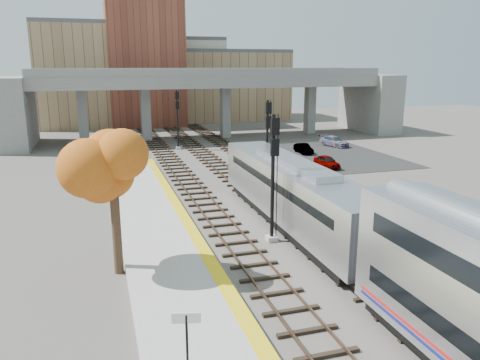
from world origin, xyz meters
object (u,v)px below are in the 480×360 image
object	(u,v)px
tree	(112,167)
car_a	(327,162)
car_b	(303,149)
signal_mast_near	(273,180)
car_c	(334,141)
locomotive	(293,192)
signal_mast_far	(178,121)
signal_mast_mid	(267,144)

from	to	relation	value
tree	car_a	bearing A→B (deg)	41.70
car_a	car_b	size ratio (longest dim) A/B	1.04
signal_mast_near	car_b	bearing A→B (deg)	61.75
car_c	tree	bearing A→B (deg)	-149.37
tree	car_b	size ratio (longest dim) A/B	2.12
locomotive	signal_mast_far	world-z (taller)	signal_mast_far
signal_mast_near	car_a	xyz separation A→B (m)	(12.25, 16.95, -3.05)
locomotive	signal_mast_far	xyz separation A→B (m)	(-2.10, 29.75, 1.20)
signal_mast_near	car_b	world-z (taller)	signal_mast_near
signal_mast_mid	signal_mast_far	xyz separation A→B (m)	(-4.10, 19.76, -0.11)
tree	car_b	xyz separation A→B (m)	(21.96, 26.40, -4.74)
locomotive	signal_mast_mid	bearing A→B (deg)	78.68
signal_mast_near	car_b	distance (m)	28.19
car_c	signal_mast_mid	bearing A→B (deg)	-149.28
signal_mast_near	signal_mast_far	xyz separation A→B (m)	(0.00, 31.74, -0.21)
signal_mast_near	car_c	size ratio (longest dim) A/B	1.73
signal_mast_near	signal_mast_mid	size ratio (longest dim) A/B	1.02
car_c	signal_mast_far	bearing A→B (deg)	152.54
signal_mast_mid	signal_mast_far	size ratio (longest dim) A/B	1.02
tree	locomotive	bearing A→B (deg)	18.96
locomotive	tree	distance (m)	11.82
car_b	locomotive	bearing A→B (deg)	-114.69
locomotive	tree	xyz separation A→B (m)	(-10.80, -3.71, 3.06)
tree	car_c	size ratio (longest dim) A/B	1.69
locomotive	car_b	world-z (taller)	locomotive
signal_mast_mid	car_c	distance (m)	22.09
signal_mast_far	car_a	distance (m)	19.41
signal_mast_mid	car_b	xyz separation A→B (m)	(9.16, 12.70, -2.99)
signal_mast_far	car_a	world-z (taller)	signal_mast_far
locomotive	signal_mast_near	bearing A→B (deg)	-136.46
signal_mast_mid	signal_mast_far	world-z (taller)	signal_mast_mid
locomotive	signal_mast_far	bearing A→B (deg)	94.04
signal_mast_near	car_b	size ratio (longest dim) A/B	2.16
car_b	signal_mast_near	bearing A→B (deg)	-116.75
signal_mast_far	tree	distance (m)	34.62
car_a	car_c	distance (m)	12.98
tree	car_a	distance (m)	28.45
locomotive	car_a	world-z (taller)	locomotive
signal_mast_far	car_c	bearing A→B (deg)	-11.04
locomotive	signal_mast_mid	distance (m)	10.27
car_b	car_c	world-z (taller)	car_c
signal_mast_far	car_b	bearing A→B (deg)	-28.02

